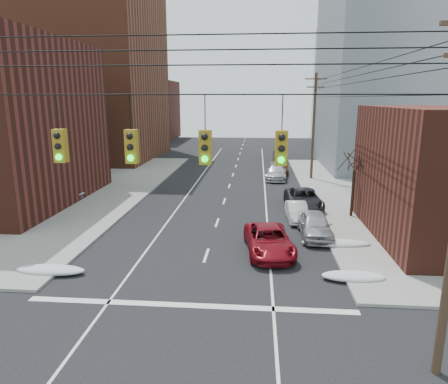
% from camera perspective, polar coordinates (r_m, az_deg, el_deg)
% --- Properties ---
extents(building_brick_tall, '(24.00, 20.00, 30.00)m').
position_cam_1_polar(building_brick_tall, '(62.88, -21.51, 18.32)').
color(building_brick_tall, brown).
rests_on(building_brick_tall, ground).
extents(building_brick_far, '(22.00, 18.00, 12.00)m').
position_cam_1_polar(building_brick_far, '(87.44, -14.66, 11.21)').
color(building_brick_far, '#4D2017').
rests_on(building_brick_far, ground).
extents(building_office, '(22.00, 20.00, 25.00)m').
position_cam_1_polar(building_office, '(56.12, 25.97, 16.07)').
color(building_office, gray).
rests_on(building_office, ground).
extents(building_glass, '(20.00, 18.00, 22.00)m').
position_cam_1_polar(building_glass, '(81.42, 20.61, 14.21)').
color(building_glass, gray).
rests_on(building_glass, ground).
extents(utility_pole_far, '(2.20, 0.28, 11.00)m').
position_cam_1_polar(utility_pole_far, '(43.02, 12.69, 9.33)').
color(utility_pole_far, '#473323').
rests_on(utility_pole_far, ground).
extents(traffic_signals, '(17.00, 0.42, 2.02)m').
position_cam_1_polar(traffic_signals, '(11.89, -8.02, 6.71)').
color(traffic_signals, black).
rests_on(traffic_signals, ground).
extents(bare_tree, '(2.09, 2.20, 4.93)m').
position_cam_1_polar(bare_tree, '(30.00, 17.93, 0.73)').
color(bare_tree, black).
rests_on(bare_tree, ground).
extents(snow_nw, '(3.50, 1.08, 0.42)m').
position_cam_1_polar(snow_nw, '(21.88, -23.56, -10.16)').
color(snow_nw, silver).
rests_on(snow_nw, ground).
extents(snow_ne, '(3.00, 1.08, 0.42)m').
position_cam_1_polar(snow_ne, '(20.40, 17.99, -11.39)').
color(snow_ne, silver).
rests_on(snow_ne, ground).
extents(snow_east_far, '(4.00, 1.08, 0.42)m').
position_cam_1_polar(snow_east_far, '(24.47, 15.66, -7.05)').
color(snow_east_far, silver).
rests_on(snow_east_far, ground).
extents(red_pickup, '(3.08, 5.55, 1.47)m').
position_cam_1_polar(red_pickup, '(22.65, 6.42, -6.86)').
color(red_pickup, maroon).
rests_on(red_pickup, ground).
extents(parked_car_a, '(1.91, 4.62, 1.57)m').
position_cam_1_polar(parked_car_a, '(25.65, 12.87, -4.59)').
color(parked_car_a, '#ABABB0').
rests_on(parked_car_a, ground).
extents(parked_car_b, '(1.51, 3.89, 1.26)m').
position_cam_1_polar(parked_car_b, '(28.88, 10.39, -2.77)').
color(parked_car_b, silver).
rests_on(parked_car_b, ground).
extents(parked_car_c, '(2.86, 5.70, 1.55)m').
position_cam_1_polar(parked_car_c, '(31.95, 11.28, -0.99)').
color(parked_car_c, black).
rests_on(parked_car_c, ground).
extents(parked_car_d, '(2.54, 5.33, 1.50)m').
position_cam_1_polar(parked_car_d, '(43.11, 7.50, 2.80)').
color(parked_car_d, '#B2B3B7').
rests_on(parked_car_d, ground).
extents(parked_car_e, '(2.00, 4.41, 1.47)m').
position_cam_1_polar(parked_car_e, '(46.85, 8.06, 3.59)').
color(parked_car_e, maroon).
rests_on(parked_car_e, ground).
extents(parked_car_f, '(1.63, 4.47, 1.46)m').
position_cam_1_polar(parked_car_f, '(56.09, 7.91, 5.18)').
color(parked_car_f, black).
rests_on(parked_car_f, ground).
extents(lot_car_a, '(3.88, 2.01, 1.22)m').
position_cam_1_polar(lot_car_a, '(37.05, -24.19, 0.02)').
color(lot_car_a, silver).
rests_on(lot_car_a, sidewalk_nw).
extents(lot_car_b, '(4.70, 2.72, 1.23)m').
position_cam_1_polar(lot_car_b, '(36.67, -22.55, 0.06)').
color(lot_car_b, '#AEAEB3').
rests_on(lot_car_b, sidewalk_nw).
extents(lot_car_c, '(4.52, 2.51, 1.24)m').
position_cam_1_polar(lot_car_c, '(35.59, -27.60, -0.82)').
color(lot_car_c, black).
rests_on(lot_car_c, sidewalk_nw).
extents(lot_car_d, '(4.59, 2.60, 1.47)m').
position_cam_1_polar(lot_car_d, '(45.78, -23.84, 2.55)').
color(lot_car_d, '#A4A3A8').
rests_on(lot_car_d, sidewalk_nw).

